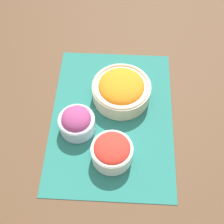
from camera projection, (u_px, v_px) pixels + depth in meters
ground_plane at (112, 118)px, 1.03m from camera, size 3.00×3.00×0.00m
placemat at (112, 117)px, 1.03m from camera, size 0.56×0.40×0.00m
onion_bowl at (77, 122)px, 0.97m from camera, size 0.11×0.11×0.08m
carrot_bowl at (121, 89)px, 1.03m from camera, size 0.19×0.19×0.09m
tomato_bowl at (112, 151)px, 0.91m from camera, size 0.12×0.12×0.08m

